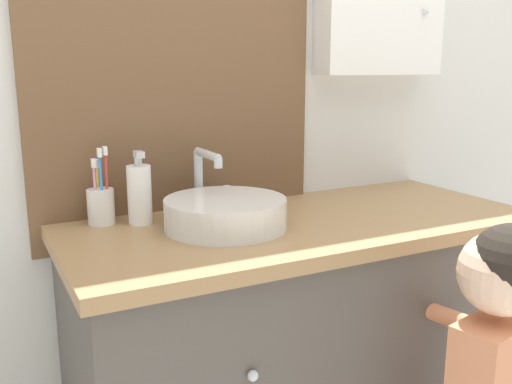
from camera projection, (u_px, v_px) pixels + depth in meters
name	position (u px, v px, depth m)	size (l,w,h in m)	color
wall_back	(255.00, 59.00, 1.67)	(3.20, 0.18, 2.50)	silver
vanity_counter	(299.00, 368.00, 1.59)	(1.24, 0.55, 0.86)	#4C4742
sink_basin	(225.00, 211.00, 1.42)	(0.30, 0.36, 0.18)	silver
toothbrush_holder	(101.00, 204.00, 1.45)	(0.07, 0.07, 0.20)	silver
soap_dispenser	(140.00, 194.00, 1.44)	(0.06, 0.06, 0.19)	white
child_figure	(491.00, 376.00, 1.25)	(0.22, 0.47, 0.94)	slate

